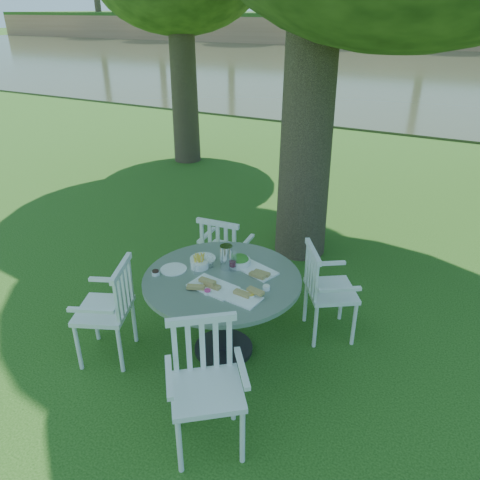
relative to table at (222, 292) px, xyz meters
name	(u,v)px	position (x,y,z in m)	size (l,w,h in m)	color
ground	(231,319)	(-0.17, 0.48, -0.66)	(140.00, 140.00, 0.00)	#143C0C
table	(222,292)	(0.00, 0.00, 0.00)	(1.42, 1.42, 0.82)	black
chair_ne	(322,285)	(0.72, 0.68, -0.10)	(0.64, 0.65, 0.96)	white
chair_nw	(223,250)	(-0.49, 0.87, -0.10)	(0.52, 0.49, 0.96)	white
chair_sw	(113,304)	(-0.84, -0.52, -0.09)	(0.62, 0.63, 0.98)	white
chair_se	(205,374)	(0.37, -0.92, -0.07)	(0.70, 0.69, 1.01)	white
tableware	(223,268)	(-0.04, 0.08, 0.20)	(1.07, 0.75, 0.23)	white
river	(451,74)	(-0.17, 23.48, -0.66)	(100.00, 28.00, 0.12)	#313720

